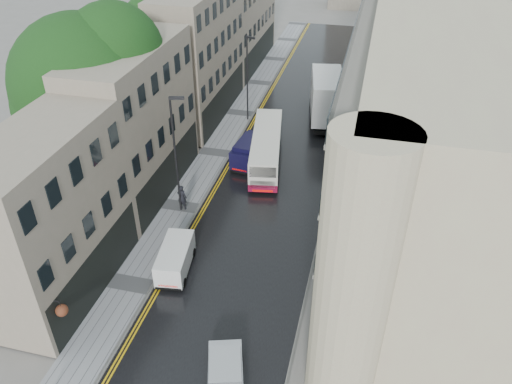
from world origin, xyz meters
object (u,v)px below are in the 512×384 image
at_px(tree_far, 165,57).
at_px(navy_van, 233,157).
at_px(white_van, 157,273).
at_px(lamp_post_near, 176,157).
at_px(white_lorry, 313,105).
at_px(tree_near, 88,107).
at_px(lamp_post_far, 247,80).
at_px(cream_bus, 251,165).
at_px(pedestrian, 182,197).

relative_size(tree_far, navy_van, 2.79).
height_order(white_van, lamp_post_near, lamp_post_near).
relative_size(tree_far, white_lorry, 1.37).
xyz_separation_m(tree_near, lamp_post_far, (7.72, 14.54, -2.77)).
height_order(white_lorry, lamp_post_near, lamp_post_near).
distance_m(tree_far, lamp_post_far, 7.85).
relative_size(tree_far, lamp_post_far, 1.54).
bearing_deg(cream_bus, white_van, -110.91).
height_order(white_van, navy_van, navy_van).
height_order(tree_near, navy_van, tree_near).
bearing_deg(cream_bus, navy_van, 138.75).
relative_size(navy_van, pedestrian, 2.26).
relative_size(tree_far, lamp_post_near, 1.42).
distance_m(white_van, navy_van, 13.94).
bearing_deg(navy_van, white_lorry, 66.37).
bearing_deg(tree_far, pedestrian, -64.82).
bearing_deg(white_van, tree_far, 102.25).
distance_m(tree_far, pedestrian, 16.36).
height_order(cream_bus, lamp_post_far, lamp_post_far).
relative_size(cream_bus, lamp_post_near, 1.12).
xyz_separation_m(cream_bus, lamp_post_far, (-3.03, 10.41, 2.81)).
height_order(tree_near, cream_bus, tree_near).
bearing_deg(cream_bus, tree_near, -168.64).
height_order(cream_bus, pedestrian, cream_bus).
bearing_deg(white_van, navy_van, 79.36).
height_order(tree_near, lamp_post_far, tree_near).
xyz_separation_m(lamp_post_near, lamp_post_far, (0.92, 15.73, -0.33)).
xyz_separation_m(tree_near, cream_bus, (10.75, 4.13, -5.58)).
xyz_separation_m(navy_van, lamp_post_near, (-2.10, -6.46, 3.34)).
height_order(cream_bus, white_lorry, white_lorry).
bearing_deg(white_van, white_lorry, 67.83).
bearing_deg(white_lorry, white_van, -113.77).
xyz_separation_m(cream_bus, white_van, (-2.55, -12.78, -0.45)).
bearing_deg(cream_bus, lamp_post_far, 96.57).
height_order(tree_near, white_lorry, tree_near).
xyz_separation_m(navy_van, lamp_post_far, (-1.18, 9.27, 3.01)).
bearing_deg(tree_far, tree_near, -91.32).
bearing_deg(tree_far, lamp_post_near, -65.41).
xyz_separation_m(cream_bus, lamp_post_near, (-3.95, -5.32, 3.14)).
distance_m(cream_bus, white_lorry, 10.65).
relative_size(cream_bus, white_van, 2.50).
distance_m(tree_near, pedestrian, 9.10).
xyz_separation_m(tree_near, tree_far, (0.30, 13.00, -0.72)).
relative_size(tree_near, pedestrian, 7.01).
distance_m(tree_near, navy_van, 11.84).
relative_size(white_van, navy_van, 0.88).
xyz_separation_m(tree_far, lamp_post_far, (7.42, 1.54, -2.06)).
xyz_separation_m(tree_far, white_van, (7.90, -21.66, -5.32)).
relative_size(tree_near, lamp_post_near, 1.59).
distance_m(cream_bus, lamp_post_far, 11.20).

